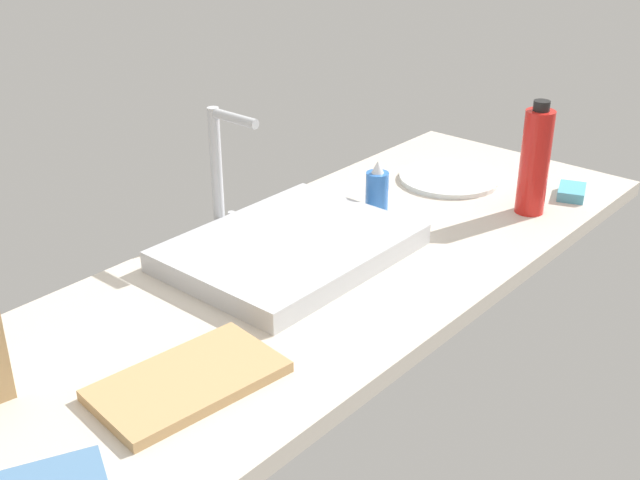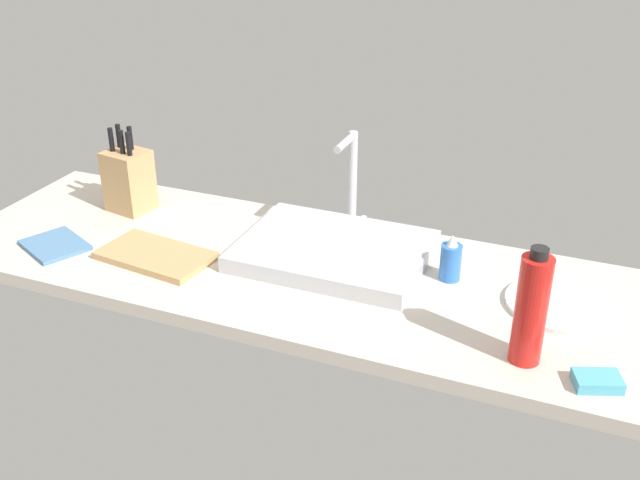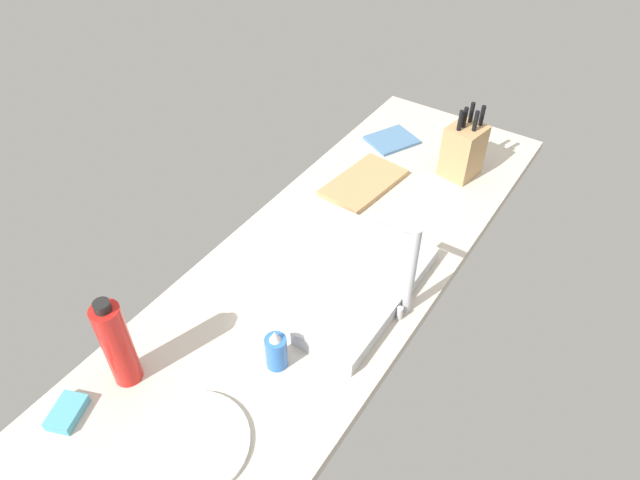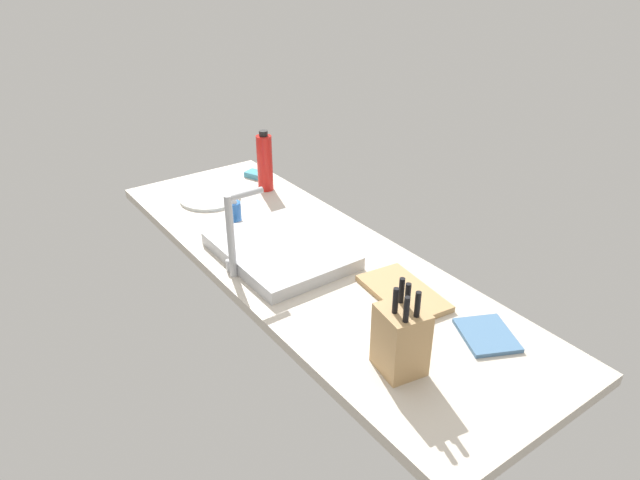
% 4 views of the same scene
% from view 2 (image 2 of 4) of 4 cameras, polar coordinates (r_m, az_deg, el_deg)
% --- Properties ---
extents(countertop_slab, '(1.87, 0.62, 0.04)m').
position_cam_2_polar(countertop_slab, '(1.90, -1.71, -2.43)').
color(countertop_slab, beige).
rests_on(countertop_slab, ground).
extents(sink_basin, '(0.47, 0.35, 0.04)m').
position_cam_2_polar(sink_basin, '(1.92, 1.02, -0.83)').
color(sink_basin, '#B7BABF').
rests_on(sink_basin, countertop_slab).
extents(faucet, '(0.06, 0.13, 0.28)m').
position_cam_2_polar(faucet, '(2.01, 2.41, 4.96)').
color(faucet, '#B7BABF').
rests_on(faucet, countertop_slab).
extents(knife_block, '(0.13, 0.12, 0.25)m').
position_cam_2_polar(knife_block, '(2.23, -14.33, 4.47)').
color(knife_block, tan).
rests_on(knife_block, countertop_slab).
extents(cutting_board, '(0.30, 0.19, 0.02)m').
position_cam_2_polar(cutting_board, '(1.97, -12.38, -1.16)').
color(cutting_board, tan).
rests_on(cutting_board, countertop_slab).
extents(soap_bottle, '(0.05, 0.05, 0.12)m').
position_cam_2_polar(soap_bottle, '(1.84, 9.90, -1.54)').
color(soap_bottle, blue).
rests_on(soap_bottle, countertop_slab).
extents(water_bottle, '(0.07, 0.07, 0.26)m').
position_cam_2_polar(water_bottle, '(1.55, 15.74, -5.08)').
color(water_bottle, red).
rests_on(water_bottle, countertop_slab).
extents(dinner_plate, '(0.25, 0.25, 0.01)m').
position_cam_2_polar(dinner_plate, '(1.81, 17.76, -4.63)').
color(dinner_plate, silver).
rests_on(dinner_plate, countertop_slab).
extents(dish_towel, '(0.21, 0.19, 0.01)m').
position_cam_2_polar(dish_towel, '(2.10, -19.50, -0.38)').
color(dish_towel, teal).
rests_on(dish_towel, countertop_slab).
extents(dish_sponge, '(0.11, 0.09, 0.02)m').
position_cam_2_polar(dish_sponge, '(1.58, 20.33, -10.02)').
color(dish_sponge, '#4CA3BC').
rests_on(dish_sponge, countertop_slab).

